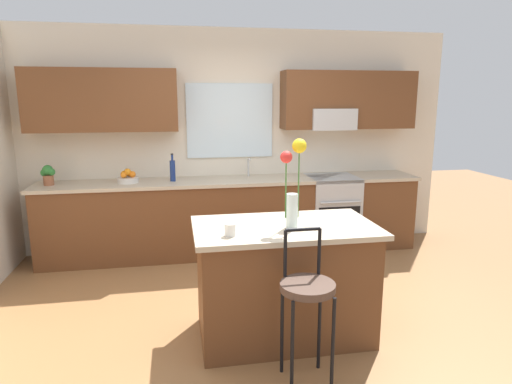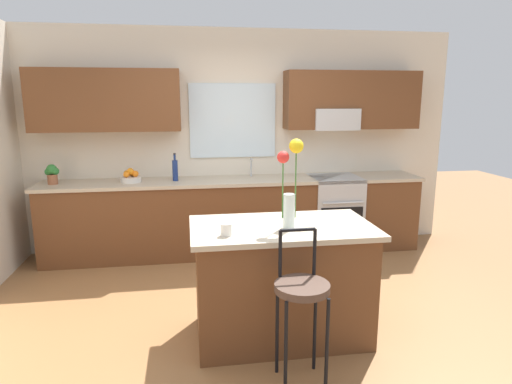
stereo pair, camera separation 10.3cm
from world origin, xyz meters
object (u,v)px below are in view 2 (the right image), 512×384
at_px(mug_ceramic, 226,230).
at_px(bar_stool_near, 302,294).
at_px(fruit_bowl_oranges, 131,177).
at_px(potted_plant_small, 52,173).
at_px(oven_range, 334,213).
at_px(kitchen_island, 281,281).
at_px(bottle_olive_oil, 175,170).
at_px(flower_vase, 290,183).

bearing_deg(mug_ceramic, bar_stool_near, -43.21).
relative_size(mug_ceramic, fruit_bowl_oranges, 0.37).
bearing_deg(potted_plant_small, oven_range, -0.43).
height_order(kitchen_island, bottle_olive_oil, bottle_olive_oil).
bearing_deg(flower_vase, potted_plant_small, 137.10).
xyz_separation_m(oven_range, bar_stool_near, (-1.10, -2.61, 0.18)).
bearing_deg(bottle_olive_oil, kitchen_island, -67.24).
xyz_separation_m(kitchen_island, mug_ceramic, (-0.45, -0.20, 0.50)).
distance_m(flower_vase, mug_ceramic, 0.59).
bearing_deg(flower_vase, fruit_bowl_oranges, 123.67).
bearing_deg(bar_stool_near, bottle_olive_oil, 107.83).
height_order(bar_stool_near, flower_vase, flower_vase).
xyz_separation_m(mug_ceramic, fruit_bowl_oranges, (-0.91, 2.22, 0.01)).
bearing_deg(potted_plant_small, bottle_olive_oil, 0.00).
height_order(flower_vase, bottle_olive_oil, flower_vase).
relative_size(kitchen_island, mug_ceramic, 15.57).
bearing_deg(kitchen_island, bottle_olive_oil, 112.76).
bearing_deg(kitchen_island, fruit_bowl_oranges, 123.86).
relative_size(kitchen_island, flower_vase, 2.10).
bearing_deg(bottle_olive_oil, mug_ceramic, -79.73).
bearing_deg(flower_vase, bar_stool_near, -94.26).
xyz_separation_m(oven_range, kitchen_island, (-1.10, -2.00, 0.00)).
bearing_deg(bottle_olive_oil, fruit_bowl_oranges, 179.52).
bearing_deg(mug_ceramic, potted_plant_small, 128.59).
distance_m(fruit_bowl_oranges, potted_plant_small, 0.86).
relative_size(fruit_bowl_oranges, bottle_olive_oil, 0.74).
height_order(oven_range, fruit_bowl_oranges, fruit_bowl_oranges).
distance_m(kitchen_island, fruit_bowl_oranges, 2.49).
xyz_separation_m(bar_stool_near, bottle_olive_oil, (-0.85, 2.64, 0.42)).
bearing_deg(oven_range, bar_stool_near, -112.93).
distance_m(oven_range, bottle_olive_oil, 2.04).
height_order(flower_vase, mug_ceramic, flower_vase).
bearing_deg(oven_range, flower_vase, -117.20).
relative_size(flower_vase, mug_ceramic, 7.43).
relative_size(oven_range, flower_vase, 1.38).
bearing_deg(flower_vase, oven_range, 62.80).
height_order(kitchen_island, fruit_bowl_oranges, fruit_bowl_oranges).
distance_m(kitchen_island, flower_vase, 0.81).
bearing_deg(fruit_bowl_oranges, bar_stool_near, -62.77).
bearing_deg(bottle_olive_oil, flower_vase, -67.03).
bearing_deg(bottle_olive_oil, bar_stool_near, -72.17).
relative_size(oven_range, bottle_olive_oil, 2.82).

